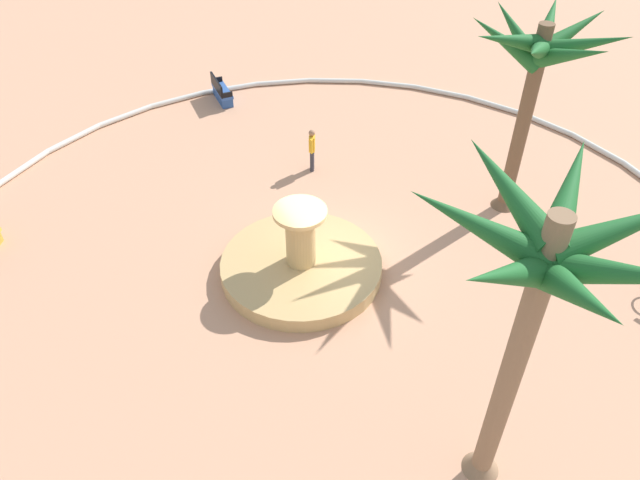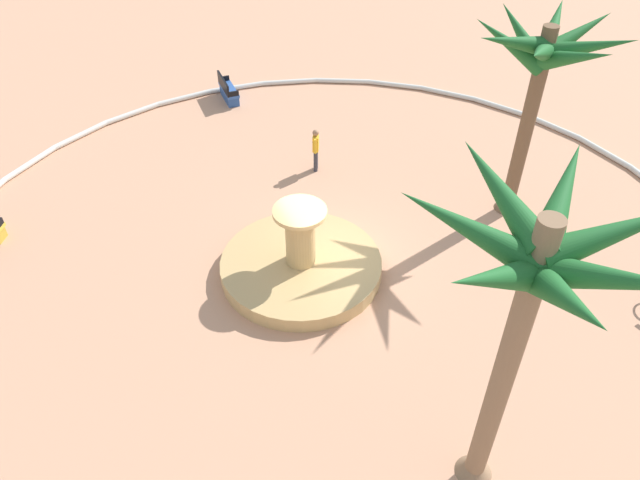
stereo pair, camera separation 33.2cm
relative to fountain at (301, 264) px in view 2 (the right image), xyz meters
name	(u,v)px [view 2 (the right image)]	position (x,y,z in m)	size (l,w,h in m)	color
ground_plane	(328,264)	(0.02, -0.86, -0.32)	(80.00, 80.00, 0.00)	tan
plaza_curb	(328,261)	(0.02, -0.86, -0.22)	(23.91, 23.91, 0.20)	silver
fountain	(301,264)	(0.00, 0.00, 0.00)	(4.60, 4.60, 2.26)	tan
palm_tree_near_fountain	(533,282)	(-7.16, -0.91, 5.27)	(4.49, 4.49, 7.10)	#8E6B4C
palm_tree_by_curb	(542,65)	(0.00, -7.29, 4.63)	(4.29, 4.52, 6.30)	brown
bench_west	(228,92)	(11.01, -1.41, 0.03)	(1.62, 0.58, 1.00)	#335BA8
person_cyclist_photo	(316,148)	(4.68, -2.57, 0.57)	(0.48, 0.34, 1.59)	#33333D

